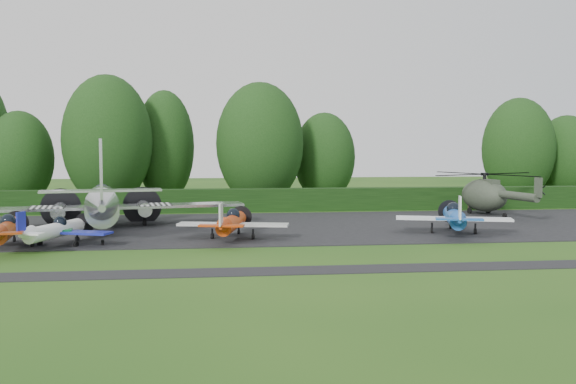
{
  "coord_description": "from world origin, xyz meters",
  "views": [
    {
      "loc": [
        0.07,
        -34.95,
        5.78
      ],
      "look_at": [
        5.45,
        9.86,
        2.5
      ],
      "focal_mm": 40.0,
      "sensor_mm": 36.0,
      "label": 1
    }
  ],
  "objects": [
    {
      "name": "light_plane_blue",
      "position": [
        15.64,
        4.66,
        1.18
      ],
      "size": [
        7.39,
        7.77,
        2.84
      ],
      "rotation": [
        0.0,
        0.0,
        0.29
      ],
      "color": "#1C54AB",
      "rests_on": "ground"
    },
    {
      "name": "tree_2",
      "position": [
        32.53,
        29.88,
        5.41
      ],
      "size": [
        7.55,
        7.55,
        10.84
      ],
      "color": "black",
      "rests_on": "ground"
    },
    {
      "name": "taxiway_verge",
      "position": [
        0.0,
        -6.0,
        0.0
      ],
      "size": [
        70.0,
        2.0,
        0.0
      ],
      "primitive_type": "cube",
      "color": "black",
      "rests_on": "ground"
    },
    {
      "name": "tree_4",
      "position": [
        4.81,
        27.32,
        5.95
      ],
      "size": [
        8.5,
        8.5,
        11.92
      ],
      "color": "black",
      "rests_on": "ground"
    },
    {
      "name": "helicopter",
      "position": [
        22.69,
        15.93,
        1.88
      ],
      "size": [
        10.89,
        12.75,
        3.51
      ],
      "rotation": [
        0.0,
        0.0,
        -0.16
      ],
      "color": "#323A2D",
      "rests_on": "ground"
    },
    {
      "name": "tree_9",
      "position": [
        11.75,
        30.73,
        4.59
      ],
      "size": [
        6.41,
        6.41,
        9.2
      ],
      "color": "black",
      "rests_on": "ground"
    },
    {
      "name": "transport_plane",
      "position": [
        -7.41,
        9.92,
        1.78
      ],
      "size": [
        19.95,
        15.3,
        6.39
      ],
      "rotation": [
        0.0,
        0.0,
        -0.16
      ],
      "color": "silver",
      "rests_on": "ground"
    },
    {
      "name": "light_plane_red",
      "position": [
        -11.27,
        2.1,
        1.1
      ],
      "size": [
        6.88,
        7.23,
        2.64
      ],
      "rotation": [
        0.0,
        0.0,
        -0.14
      ],
      "color": "#9F350E",
      "rests_on": "ground"
    },
    {
      "name": "sign_board",
      "position": [
        24.52,
        20.43,
        1.35
      ],
      "size": [
        3.54,
        0.13,
        1.99
      ],
      "rotation": [
        0.0,
        0.0,
        -0.34
      ],
      "color": "#3F3326",
      "rests_on": "ground"
    },
    {
      "name": "light_plane_orange",
      "position": [
        1.28,
        3.94,
        1.09
      ],
      "size": [
        6.82,
        7.17,
        2.62
      ],
      "rotation": [
        0.0,
        0.0,
        0.21
      ],
      "color": "#BF370B",
      "rests_on": "ground"
    },
    {
      "name": "tree_7",
      "position": [
        38.84,
        31.4,
        4.55
      ],
      "size": [
        6.75,
        6.75,
        9.11
      ],
      "color": "black",
      "rests_on": "ground"
    },
    {
      "name": "hedgerow",
      "position": [
        0.0,
        21.0,
        0.0
      ],
      "size": [
        90.0,
        1.6,
        2.0
      ],
      "primitive_type": "cube",
      "color": "black",
      "rests_on": "ground"
    },
    {
      "name": "ground",
      "position": [
        0.0,
        0.0,
        0.0
      ],
      "size": [
        160.0,
        160.0,
        0.0
      ],
      "primitive_type": "plane",
      "color": "#204B15",
      "rests_on": "ground"
    },
    {
      "name": "tree_8",
      "position": [
        -4.63,
        31.88,
        5.7
      ],
      "size": [
        5.99,
        5.99,
        11.43
      ],
      "color": "black",
      "rests_on": "ground"
    },
    {
      "name": "tree_3",
      "position": [
        -18.18,
        29.24,
        4.55
      ],
      "size": [
        6.34,
        6.34,
        9.12
      ],
      "color": "black",
      "rests_on": "ground"
    },
    {
      "name": "apron",
      "position": [
        0.0,
        10.0,
        0.0
      ],
      "size": [
        70.0,
        18.0,
        0.01
      ],
      "primitive_type": "cube",
      "color": "black",
      "rests_on": "ground"
    },
    {
      "name": "tree_6",
      "position": [
        -9.76,
        28.11,
        6.27
      ],
      "size": [
        8.49,
        8.49,
        12.55
      ],
      "color": "black",
      "rests_on": "ground"
    },
    {
      "name": "light_plane_white",
      "position": [
        -8.75,
        2.42,
        0.99
      ],
      "size": [
        6.2,
        6.52,
        2.38
      ],
      "rotation": [
        0.0,
        0.0,
        0.34
      ],
      "color": "white",
      "rests_on": "ground"
    }
  ]
}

